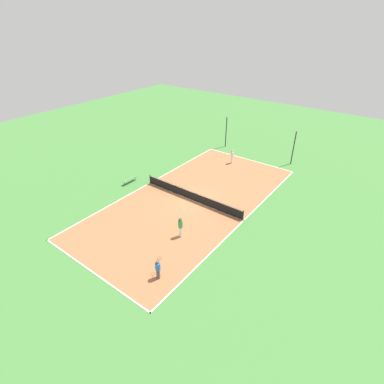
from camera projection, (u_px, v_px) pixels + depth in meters
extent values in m
plane|color=#47843D|center=(192.00, 200.00, 28.78)|extent=(80.00, 80.00, 0.00)
cube|color=#AD6B42|center=(192.00, 200.00, 28.77)|extent=(11.29, 23.38, 0.02)
cube|color=white|center=(150.00, 183.00, 31.65)|extent=(0.10, 23.38, 0.00)
cube|color=white|center=(244.00, 220.00, 25.88)|extent=(0.10, 23.38, 0.00)
cube|color=white|center=(92.00, 271.00, 20.75)|extent=(11.29, 0.10, 0.00)
cube|color=white|center=(249.00, 160.00, 36.78)|extent=(11.29, 0.10, 0.00)
cube|color=white|center=(192.00, 200.00, 28.76)|extent=(11.29, 0.10, 0.00)
cylinder|color=black|center=(150.00, 179.00, 31.35)|extent=(0.10, 0.10, 0.97)
cylinder|color=black|center=(243.00, 215.00, 25.68)|extent=(0.10, 0.10, 0.97)
cube|color=black|center=(192.00, 196.00, 28.53)|extent=(10.99, 0.03, 0.92)
cube|color=white|center=(192.00, 192.00, 28.31)|extent=(10.99, 0.04, 0.06)
cube|color=#4C8C4C|center=(130.00, 179.00, 31.55)|extent=(0.36, 1.78, 0.04)
cylinder|color=#4C4C51|center=(125.00, 184.00, 31.15)|extent=(0.08, 0.08, 0.41)
cylinder|color=#4C4C51|center=(135.00, 178.00, 32.17)|extent=(0.08, 0.08, 0.41)
cube|color=white|center=(181.00, 232.00, 23.83)|extent=(0.30, 0.32, 0.90)
cylinder|color=green|center=(180.00, 224.00, 23.44)|extent=(0.50, 0.50, 0.63)
sphere|color=brown|center=(180.00, 219.00, 23.21)|extent=(0.27, 0.27, 0.27)
cube|color=white|center=(232.00, 160.00, 35.69)|extent=(0.29, 0.31, 0.84)
cylinder|color=white|center=(232.00, 154.00, 35.32)|extent=(0.48, 0.48, 0.59)
sphere|color=tan|center=(232.00, 151.00, 35.11)|extent=(0.25, 0.25, 0.25)
cube|color=#4C4C51|center=(158.00, 273.00, 20.07)|extent=(0.30, 0.32, 0.76)
cylinder|color=blue|center=(158.00, 266.00, 19.74)|extent=(0.49, 0.49, 0.53)
sphere|color=brown|center=(157.00, 262.00, 19.55)|extent=(0.23, 0.23, 0.23)
cylinder|color=#262626|center=(159.00, 261.00, 19.95)|extent=(0.17, 0.26, 0.03)
torus|color=black|center=(159.00, 258.00, 20.19)|extent=(0.42, 0.42, 0.02)
sphere|color=#CCE033|center=(145.00, 252.00, 22.41)|extent=(0.07, 0.07, 0.07)
sphere|color=#CCE033|center=(247.00, 210.00, 27.27)|extent=(0.07, 0.07, 0.07)
cylinder|color=black|center=(226.00, 132.00, 39.47)|extent=(0.12, 0.12, 4.02)
cylinder|color=black|center=(293.00, 148.00, 34.76)|extent=(0.12, 0.12, 4.02)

